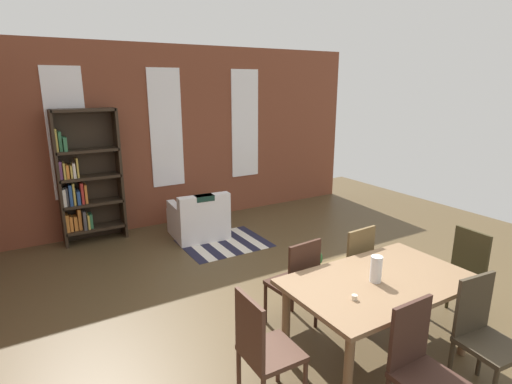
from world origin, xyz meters
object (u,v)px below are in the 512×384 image
dining_chair_near_left (421,367)px  potted_plant_by_shelf (312,263)px  dining_chair_far_right (351,265)px  dining_chair_head_right (461,273)px  dining_chair_far_left (296,281)px  dining_chair_near_right (483,334)px  dining_table (380,289)px  armchair_white (199,220)px  vase_on_table (376,269)px  bookshelf_tall (85,180)px  dining_chair_head_left (263,349)px

dining_chair_near_left → potted_plant_by_shelf: (0.81, 2.17, -0.30)m
dining_chair_far_right → dining_chair_head_right: same height
dining_chair_head_right → dining_chair_far_left: bearing=154.9°
dining_chair_head_right → dining_chair_near_right: size_ratio=1.00×
dining_table → dining_chair_head_right: size_ratio=1.69×
dining_chair_near_right → armchair_white: (-0.54, 4.25, -0.23)m
dining_chair_head_right → dining_chair_near_right: (-0.81, -0.71, 0.00)m
dining_chair_far_right → potted_plant_by_shelf: dining_chair_far_right is taller
potted_plant_by_shelf → dining_chair_near_left: bearing=-110.5°
vase_on_table → dining_chair_near_right: vase_on_table is taller
dining_chair_near_right → bookshelf_tall: bookshelf_tall is taller
vase_on_table → dining_chair_near_left: (-0.30, -0.71, -0.35)m
dining_chair_head_right → potted_plant_by_shelf: 1.66m
dining_table → potted_plant_by_shelf: (0.45, 1.45, -0.45)m
dining_chair_head_right → armchair_white: (-1.35, 3.55, -0.23)m
vase_on_table → armchair_white: size_ratio=0.27×
dining_chair_far_left → dining_chair_far_right: bearing=-0.0°
dining_table → dining_chair_far_right: size_ratio=1.69×
dining_chair_far_left → armchair_white: (0.18, 2.83, -0.23)m
vase_on_table → dining_chair_far_left: bearing=112.2°
vase_on_table → dining_chair_far_right: 0.90m
dining_chair_far_left → dining_table: bearing=-63.5°
potted_plant_by_shelf → dining_table: bearing=-107.1°
dining_table → armchair_white: (-0.17, 3.54, -0.39)m
dining_chair_head_right → bookshelf_tall: bookshelf_tall is taller
dining_chair_head_left → dining_chair_near_right: (1.55, -0.71, 0.00)m
dining_chair_far_right → bookshelf_tall: (-2.05, 3.54, 0.46)m
dining_chair_head_left → dining_chair_far_left: (0.82, 0.71, 0.00)m
dining_chair_head_left → potted_plant_by_shelf: (1.63, 1.45, -0.30)m
vase_on_table → dining_chair_head_right: vase_on_table is taller
dining_table → armchair_white: bearing=92.8°
dining_table → bookshelf_tall: size_ratio=0.80×
armchair_white → dining_table: bearing=-87.2°
dining_chair_far_right → bookshelf_tall: 4.11m
vase_on_table → dining_chair_head_right: 1.29m
dining_chair_far_left → bookshelf_tall: bookshelf_tall is taller
dining_chair_near_left → bookshelf_tall: bookshelf_tall is taller
dining_chair_far_right → dining_chair_near_left: 1.60m
dining_chair_far_right → armchair_white: dining_chair_far_right is taller
dining_chair_head_right → dining_chair_head_left: 2.35m
bookshelf_tall → armchair_white: (1.52, -0.71, -0.69)m
vase_on_table → dining_chair_head_right: (1.24, -0.00, -0.35)m
potted_plant_by_shelf → armchair_white: bearing=106.5°
vase_on_table → dining_chair_near_left: vase_on_table is taller
armchair_white → potted_plant_by_shelf: 2.18m
dining_table → dining_chair_far_right: bearing=62.8°
potted_plant_by_shelf → dining_chair_far_left: bearing=-137.4°
vase_on_table → dining_chair_near_left: bearing=-112.7°
dining_chair_far_right → bookshelf_tall: size_ratio=0.47×
vase_on_table → armchair_white: vase_on_table is taller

